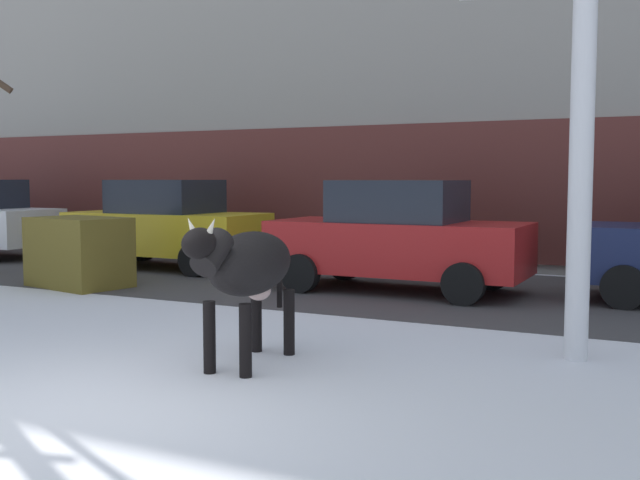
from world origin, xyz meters
The scene contains 7 objects.
ground_plane centered at (0.00, 0.00, 0.00)m, with size 120.00×120.00×0.00m, color white.
road_strip centered at (0.00, 7.52, 0.00)m, with size 60.00×5.60×0.01m, color #423F3F.
cow_black centered at (0.45, 1.89, 0.99)m, with size 0.70×1.92×1.54m.
car_yellow_sedan centered at (-5.42, 8.08, 0.91)m, with size 4.21×1.99×1.84m.
car_red_sedan centered at (0.04, 7.21, 0.91)m, with size 4.21×1.99×1.84m.
pedestrian_by_cars centered at (3.06, 10.73, 0.88)m, with size 0.36×0.24×1.73m.
dumpster centered at (-5.08, 5.25, 0.60)m, with size 1.70×1.10×1.20m, color brown.
Camera 1 is at (4.39, -4.41, 1.87)m, focal length 42.09 mm.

